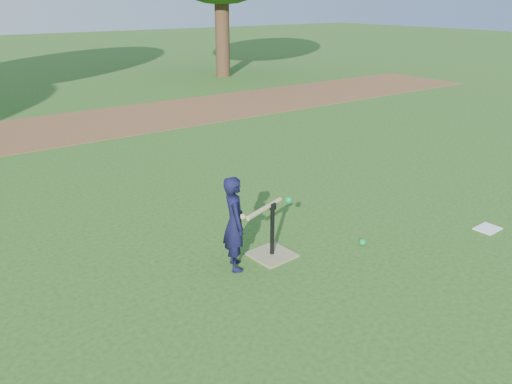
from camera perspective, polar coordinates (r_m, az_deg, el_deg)
ground at (r=5.39m, az=5.57°, el=-7.97°), size 80.00×80.00×0.00m
dirt_strip at (r=11.74m, az=-19.27°, el=7.21°), size 24.00×3.00×0.01m
child at (r=5.05m, az=-2.44°, el=-3.60°), size 0.36×0.43×1.00m
wiffle_ball_ground at (r=5.82m, az=12.07°, el=-5.62°), size 0.08×0.08×0.08m
clipboard at (r=6.71m, az=24.96°, el=-3.81°), size 0.31×0.24×0.01m
batting_tee at (r=5.45m, az=1.85°, el=-6.24°), size 0.46×0.46×0.61m
swing_action at (r=5.18m, az=1.33°, el=-1.78°), size 0.70×0.25×0.08m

